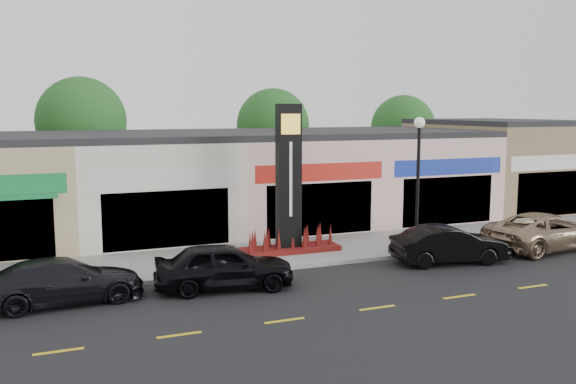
# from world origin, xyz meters

# --- Properties ---
(ground) EXTENTS (120.00, 120.00, 0.00)m
(ground) POSITION_xyz_m (0.00, 0.00, 0.00)
(ground) COLOR black
(ground) RESTS_ON ground
(sidewalk) EXTENTS (52.00, 4.30, 0.15)m
(sidewalk) POSITION_xyz_m (0.00, 4.35, 0.07)
(sidewalk) COLOR gray
(sidewalk) RESTS_ON ground
(curb) EXTENTS (52.00, 0.20, 0.15)m
(curb) POSITION_xyz_m (0.00, 2.10, 0.07)
(curb) COLOR gray
(curb) RESTS_ON ground
(shop_cream) EXTENTS (7.00, 10.01, 4.80)m
(shop_cream) POSITION_xyz_m (-1.50, 11.47, 2.40)
(shop_cream) COLOR beige
(shop_cream) RESTS_ON ground
(shop_pink_w) EXTENTS (7.00, 10.01, 4.80)m
(shop_pink_w) POSITION_xyz_m (5.50, 11.47, 2.40)
(shop_pink_w) COLOR beige
(shop_pink_w) RESTS_ON ground
(shop_pink_e) EXTENTS (7.00, 10.01, 4.80)m
(shop_pink_e) POSITION_xyz_m (12.50, 11.47, 2.40)
(shop_pink_e) COLOR beige
(shop_pink_e) RESTS_ON ground
(shop_tan) EXTENTS (7.00, 10.01, 5.30)m
(shop_tan) POSITION_xyz_m (19.50, 11.48, 2.65)
(shop_tan) COLOR #80684B
(shop_tan) RESTS_ON ground
(tree_rear_west) EXTENTS (5.20, 5.20, 7.83)m
(tree_rear_west) POSITION_xyz_m (-4.00, 19.50, 5.22)
(tree_rear_west) COLOR #382619
(tree_rear_west) RESTS_ON ground
(tree_rear_mid) EXTENTS (4.80, 4.80, 7.29)m
(tree_rear_mid) POSITION_xyz_m (8.00, 19.50, 4.88)
(tree_rear_mid) COLOR #382619
(tree_rear_mid) RESTS_ON ground
(tree_rear_east) EXTENTS (4.60, 4.60, 6.94)m
(tree_rear_east) POSITION_xyz_m (18.00, 19.50, 4.63)
(tree_rear_east) COLOR #382619
(tree_rear_east) RESTS_ON ground
(lamp_east_near) EXTENTS (0.44, 0.44, 5.47)m
(lamp_east_near) POSITION_xyz_m (8.00, 2.50, 3.48)
(lamp_east_near) COLOR black
(lamp_east_near) RESTS_ON sidewalk
(pylon_sign) EXTENTS (4.20, 1.30, 6.00)m
(pylon_sign) POSITION_xyz_m (3.00, 4.20, 2.27)
(pylon_sign) COLOR #4F0F0D
(pylon_sign) RESTS_ON sidewalk
(car_dark_sedan) EXTENTS (2.28, 4.94, 1.40)m
(car_dark_sedan) POSITION_xyz_m (-5.75, 1.00, 0.70)
(car_dark_sedan) COLOR black
(car_dark_sedan) RESTS_ON ground
(car_black_sedan) EXTENTS (2.47, 4.80, 1.56)m
(car_black_sedan) POSITION_xyz_m (-0.75, 0.59, 0.78)
(car_black_sedan) COLOR black
(car_black_sedan) RESTS_ON ground
(car_black_conv) EXTENTS (2.23, 4.62, 1.46)m
(car_black_conv) POSITION_xyz_m (8.30, 0.68, 0.73)
(car_black_conv) COLOR black
(car_black_conv) RESTS_ON ground
(car_gold_suv) EXTENTS (3.18, 5.87, 1.56)m
(car_gold_suv) POSITION_xyz_m (13.62, 1.17, 0.78)
(car_gold_suv) COLOR #997E61
(car_gold_suv) RESTS_ON ground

